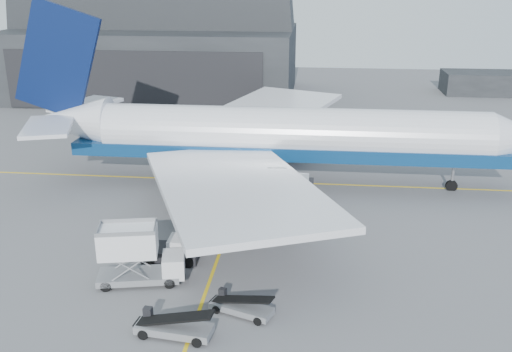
# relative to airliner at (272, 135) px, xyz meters

# --- Properties ---
(ground) EXTENTS (200.00, 200.00, 0.00)m
(ground) POSITION_rel_airliner_xyz_m (-2.93, -19.52, -5.38)
(ground) COLOR #565659
(ground) RESTS_ON ground
(taxi_lines) EXTENTS (80.00, 42.12, 0.02)m
(taxi_lines) POSITION_rel_airliner_xyz_m (-2.93, -6.85, -5.37)
(taxi_lines) COLOR gold
(taxi_lines) RESTS_ON ground
(hangar) EXTENTS (50.00, 28.30, 28.00)m
(hangar) POSITION_rel_airliner_xyz_m (-24.93, 45.43, 4.16)
(hangar) COLOR black
(hangar) RESTS_ON ground
(distant_bldg_a) EXTENTS (14.00, 8.00, 4.00)m
(distant_bldg_a) POSITION_rel_airliner_xyz_m (35.07, 52.48, -5.38)
(distant_bldg_a) COLOR black
(distant_bldg_a) RESTS_ON ground
(airliner) EXTENTS (54.78, 53.12, 19.23)m
(airliner) POSITION_rel_airliner_xyz_m (0.00, 0.00, 0.00)
(airliner) COLOR white
(airliner) RESTS_ON ground
(catering_truck) EXTENTS (6.57, 3.50, 4.29)m
(catering_truck) POSITION_rel_airliner_xyz_m (-8.05, -21.61, -3.21)
(catering_truck) COLOR gray
(catering_truck) RESTS_ON ground
(pushback_tug) EXTENTS (4.33, 2.57, 1.99)m
(pushback_tug) POSITION_rel_airliner_xyz_m (-6.38, -17.92, -4.63)
(pushback_tug) COLOR black
(pushback_tug) RESTS_ON ground
(belt_loader_a) EXTENTS (5.19, 2.28, 1.94)m
(belt_loader_a) POSITION_rel_airliner_xyz_m (-3.96, -27.66, -4.78)
(belt_loader_a) COLOR gray
(belt_loader_a) RESTS_ON ground
(belt_loader_b) EXTENTS (4.51, 2.77, 1.70)m
(belt_loader_b) POSITION_rel_airliner_xyz_m (-0.10, -24.84, -4.86)
(belt_loader_b) COLOR gray
(belt_loader_b) RESTS_ON ground
(traffic_cone) EXTENTS (0.41, 0.41, 0.59)m
(traffic_cone) POSITION_rel_airliner_xyz_m (-5.44, -21.02, -5.10)
(traffic_cone) COLOR #F04A07
(traffic_cone) RESTS_ON ground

